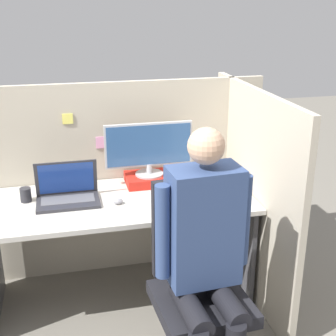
# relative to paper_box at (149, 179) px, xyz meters

# --- Properties ---
(ground_plane) EXTENTS (12.00, 12.00, 0.00)m
(ground_plane) POSITION_rel_paper_box_xyz_m (-0.24, -0.58, -0.74)
(ground_plane) COLOR slate
(cubicle_panel_back) EXTENTS (2.16, 0.05, 1.37)m
(cubicle_panel_back) POSITION_rel_paper_box_xyz_m (-0.24, 0.17, -0.05)
(cubicle_panel_back) COLOR #B7AD99
(cubicle_panel_back) RESTS_ON ground
(cubicle_panel_right) EXTENTS (0.04, 1.36, 1.37)m
(cubicle_panel_right) POSITION_rel_paper_box_xyz_m (0.62, -0.29, -0.05)
(cubicle_panel_right) COLOR #B7AD99
(cubicle_panel_right) RESTS_ON ground
(desk) EXTENTS (1.66, 0.72, 0.71)m
(desk) POSITION_rel_paper_box_xyz_m (-0.24, -0.22, -0.19)
(desk) COLOR beige
(desk) RESTS_ON ground
(paper_box) EXTENTS (0.31, 0.24, 0.06)m
(paper_box) POSITION_rel_paper_box_xyz_m (0.00, 0.00, 0.00)
(paper_box) COLOR red
(paper_box) RESTS_ON desk
(monitor) EXTENTS (0.58, 0.19, 0.36)m
(monitor) POSITION_rel_paper_box_xyz_m (0.00, 0.00, 0.22)
(monitor) COLOR #B2B2B7
(monitor) RESTS_ON paper_box
(laptop) EXTENTS (0.38, 0.24, 0.25)m
(laptop) POSITION_rel_paper_box_xyz_m (-0.55, -0.18, 0.02)
(laptop) COLOR #2D2D33
(laptop) RESTS_ON desk
(mouse) EXTENTS (0.06, 0.05, 0.04)m
(mouse) POSITION_rel_paper_box_xyz_m (-0.25, -0.29, -0.01)
(mouse) COLOR gray
(mouse) RESTS_ON desk
(stapler) EXTENTS (0.04, 0.13, 0.04)m
(stapler) POSITION_rel_paper_box_xyz_m (0.49, -0.08, -0.01)
(stapler) COLOR #A31919
(stapler) RESTS_ON desk
(carrot_toy) EXTENTS (0.04, 0.14, 0.04)m
(carrot_toy) POSITION_rel_paper_box_xyz_m (-0.01, -0.46, -0.01)
(carrot_toy) COLOR orange
(carrot_toy) RESTS_ON desk
(office_chair) EXTENTS (0.53, 0.57, 1.02)m
(office_chair) POSITION_rel_paper_box_xyz_m (0.08, -0.88, -0.22)
(office_chair) COLOR black
(office_chair) RESTS_ON ground
(person) EXTENTS (0.48, 0.47, 1.36)m
(person) POSITION_rel_paper_box_xyz_m (0.07, -1.05, 0.04)
(person) COLOR black
(person) RESTS_ON ground
(coffee_mug) EXTENTS (0.09, 0.09, 0.09)m
(coffee_mug) POSITION_rel_paper_box_xyz_m (0.41, 0.01, 0.01)
(coffee_mug) COLOR #232328
(coffee_mug) RESTS_ON desk
(pen_cup) EXTENTS (0.07, 0.07, 0.09)m
(pen_cup) POSITION_rel_paper_box_xyz_m (-0.80, -0.12, 0.01)
(pen_cup) COLOR #28282D
(pen_cup) RESTS_ON desk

